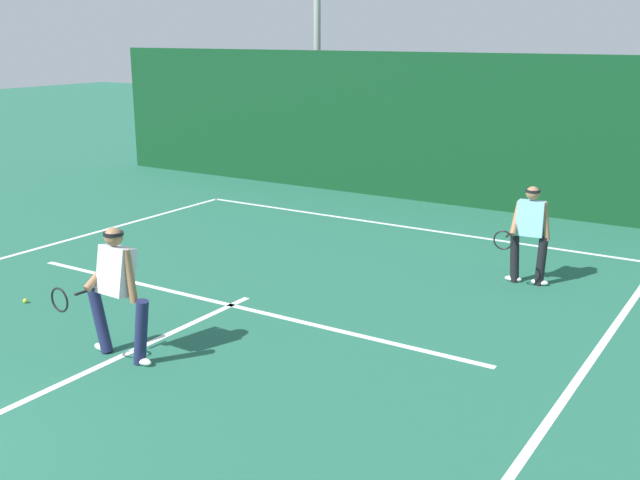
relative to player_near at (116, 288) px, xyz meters
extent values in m
cube|color=white|center=(-0.03, 7.51, -0.88)|extent=(9.56, 0.10, 0.01)
cube|color=white|center=(-0.03, 2.11, -0.88)|extent=(7.79, 0.10, 0.01)
cube|color=white|center=(-0.03, -0.72, -0.88)|extent=(0.10, 6.40, 0.01)
cylinder|color=#1E234C|center=(0.36, 0.00, -0.48)|extent=(0.27, 0.15, 0.82)
cylinder|color=#1E234C|center=(-0.35, 0.02, -0.48)|extent=(0.32, 0.16, 0.81)
ellipsoid|color=white|center=(0.36, 0.00, -0.83)|extent=(0.26, 0.12, 0.09)
ellipsoid|color=white|center=(-0.35, 0.02, -0.83)|extent=(0.26, 0.12, 0.09)
cube|color=silver|center=(0.01, 0.01, 0.21)|extent=(0.43, 0.34, 0.60)
cylinder|color=#9E704C|center=(0.24, 0.00, 0.18)|extent=(0.18, 0.10, 0.62)
cylinder|color=#9E704C|center=(-0.22, 0.02, 0.18)|extent=(0.12, 0.56, 0.43)
sphere|color=#9E704C|center=(0.01, 0.01, 0.61)|extent=(0.22, 0.22, 0.22)
cylinder|color=black|center=(0.01, 0.01, 0.65)|extent=(0.24, 0.24, 0.04)
cylinder|color=black|center=(-0.28, -0.23, -0.03)|extent=(0.04, 0.26, 0.03)
torus|color=black|center=(-0.30, -0.57, -0.03)|extent=(0.29, 0.04, 0.29)
cylinder|color=black|center=(3.39, 5.35, -0.50)|extent=(0.18, 0.15, 0.77)
cylinder|color=black|center=(3.00, 5.30, -0.50)|extent=(0.19, 0.16, 0.77)
ellipsoid|color=white|center=(3.39, 5.35, -0.83)|extent=(0.27, 0.14, 0.09)
ellipsoid|color=white|center=(3.00, 5.30, -0.83)|extent=(0.27, 0.14, 0.09)
cube|color=#8CCCE0|center=(3.20, 5.33, 0.15)|extent=(0.42, 0.28, 0.55)
cylinder|color=#9E704C|center=(3.41, 5.35, 0.13)|extent=(0.18, 0.11, 0.59)
cylinder|color=#9E704C|center=(2.98, 5.30, 0.13)|extent=(0.14, 0.48, 0.48)
sphere|color=#9E704C|center=(3.20, 5.33, 0.54)|extent=(0.20, 0.20, 0.20)
cylinder|color=black|center=(3.20, 5.33, 0.57)|extent=(0.24, 0.24, 0.04)
cylinder|color=black|center=(2.96, 5.05, -0.08)|extent=(0.06, 0.26, 0.03)
torus|color=black|center=(2.99, 4.71, -0.08)|extent=(0.29, 0.06, 0.29)
sphere|color=#D1E033|center=(-2.58, 0.61, -0.85)|extent=(0.07, 0.07, 0.07)
cube|color=#0F3E1F|center=(-0.03, 9.92, 0.78)|extent=(19.37, 0.12, 3.32)
cylinder|color=#9EA39E|center=(-4.32, 11.12, 2.93)|extent=(0.18, 0.18, 7.62)
camera|label=1|loc=(6.49, -5.82, 2.87)|focal=42.87mm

